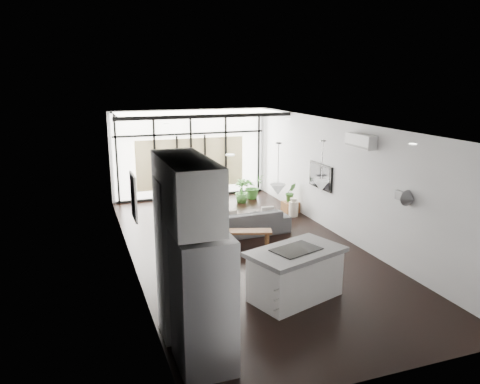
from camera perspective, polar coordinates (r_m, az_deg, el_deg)
floor at (r=10.73m, az=0.54°, el=-6.85°), size 5.00×10.00×0.00m
ceiling at (r=10.08m, az=0.58°, el=8.18°), size 5.00×10.00×0.00m
wall_left at (r=9.76m, az=-13.34°, el=-0.75°), size 0.02×10.00×2.80m
wall_right at (r=11.40m, az=12.43°, el=1.41°), size 0.02×10.00×2.80m
wall_back at (r=15.02m, az=-6.07°, el=4.66°), size 5.00×0.02×2.80m
wall_front at (r=6.11m, az=17.25°, el=-10.05°), size 5.00×0.02×2.80m
glazing at (r=14.90m, az=-5.96°, el=4.59°), size 5.00×0.20×2.80m
skylight at (r=13.89m, az=-5.22°, el=9.62°), size 4.70×1.90×0.06m
neighbour_building at (r=15.02m, az=-6.00°, el=3.51°), size 3.50×0.02×1.60m
island at (r=8.36m, az=6.76°, el=-9.89°), size 1.88×1.45×0.90m
cooktop at (r=8.19m, az=6.85°, el=-6.96°), size 0.95×0.77×0.01m
fridge at (r=6.34m, az=-4.51°, el=-13.19°), size 0.72×0.90×1.86m
appliance_column at (r=7.00m, az=-7.29°, el=-8.02°), size 0.63×0.66×2.43m
upper_cabinets at (r=6.24m, az=-6.59°, el=0.22°), size 0.62×1.75×0.86m
pendant_left at (r=7.64m, az=4.63°, el=0.29°), size 0.26×0.26×0.18m
pendant_right at (r=8.00m, az=9.87°, el=0.75°), size 0.26×0.26×0.18m
sofa at (r=11.58m, az=0.98°, el=-3.18°), size 2.06×0.68×0.80m
console_bench at (r=10.66m, az=0.28°, el=-5.79°), size 1.36×0.73×0.43m
pouf at (r=12.49m, az=-3.73°, el=-2.77°), size 0.58×0.58×0.44m
crate at (r=13.53m, az=6.15°, el=-1.80°), size 0.44×0.44×0.31m
plant_tall at (r=14.90m, az=1.49°, el=0.34°), size 0.96×1.00×0.60m
plant_med at (r=14.43m, az=0.18°, el=-0.50°), size 0.70×0.83×0.41m
plant_crate at (r=13.46m, az=6.18°, el=-0.67°), size 0.36×0.58×0.25m
milk_can at (r=13.11m, az=6.55°, el=-1.85°), size 0.26×0.26×0.52m
bistro_set at (r=14.69m, az=-6.31°, el=0.21°), size 1.52×0.99×0.68m
tv at (r=12.24m, az=9.79°, el=1.92°), size 0.05×1.10×0.65m
ac_unit at (r=10.50m, az=14.48°, el=6.05°), size 0.22×0.90×0.30m
framed_art at (r=9.25m, az=-12.85°, el=-0.58°), size 0.04×0.70×0.90m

